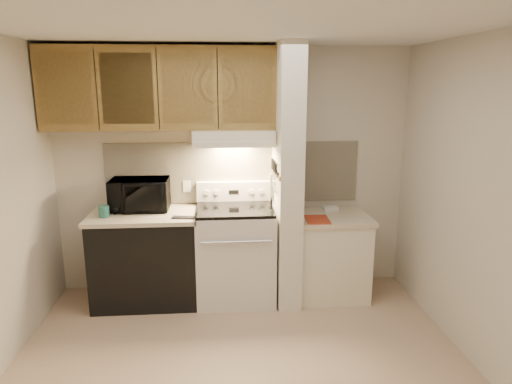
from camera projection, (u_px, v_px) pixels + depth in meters
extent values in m
plane|color=tan|center=(241.00, 364.00, 3.55)|extent=(3.60, 3.60, 0.00)
plane|color=white|center=(239.00, 25.00, 2.98)|extent=(3.60, 3.60, 0.00)
cube|color=beige|center=(233.00, 171.00, 4.72)|extent=(3.60, 2.50, 0.02)
cube|color=beige|center=(480.00, 204.00, 3.41)|extent=(0.02, 3.00, 2.50)
cube|color=beige|center=(233.00, 173.00, 4.71)|extent=(2.60, 0.02, 0.63)
cube|color=silver|center=(235.00, 255.00, 4.57)|extent=(0.76, 0.65, 0.92)
cube|color=black|center=(237.00, 263.00, 4.25)|extent=(0.50, 0.01, 0.30)
cylinder|color=silver|center=(236.00, 242.00, 4.16)|extent=(0.65, 0.02, 0.02)
cube|color=black|center=(235.00, 209.00, 4.46)|extent=(0.74, 0.64, 0.03)
cube|color=silver|center=(234.00, 191.00, 4.71)|extent=(0.76, 0.08, 0.20)
cube|color=black|center=(234.00, 192.00, 4.67)|extent=(0.10, 0.01, 0.04)
cylinder|color=silver|center=(206.00, 193.00, 4.64)|extent=(0.05, 0.02, 0.05)
cylinder|color=silver|center=(216.00, 192.00, 4.65)|extent=(0.05, 0.02, 0.05)
cylinder|color=silver|center=(251.00, 192.00, 4.68)|extent=(0.05, 0.02, 0.05)
cylinder|color=silver|center=(261.00, 192.00, 4.69)|extent=(0.05, 0.02, 0.05)
cube|color=black|center=(147.00, 259.00, 4.51)|extent=(1.00, 0.63, 0.87)
cube|color=beige|center=(144.00, 215.00, 4.41)|extent=(1.04, 0.67, 0.04)
cube|color=black|center=(184.00, 217.00, 4.24)|extent=(0.23, 0.10, 0.01)
cylinder|color=#27675C|center=(104.00, 211.00, 4.27)|extent=(0.11, 0.11, 0.11)
cube|color=#ECE6CB|center=(187.00, 186.00, 4.69)|extent=(0.08, 0.01, 0.12)
imported|color=black|center=(140.00, 194.00, 4.50)|extent=(0.56, 0.38, 0.31)
cube|color=silver|center=(287.00, 177.00, 4.42)|extent=(0.22, 0.70, 2.50)
cube|color=olive|center=(275.00, 172.00, 4.40)|extent=(0.01, 0.70, 0.04)
cube|color=black|center=(275.00, 171.00, 4.35)|extent=(0.02, 0.42, 0.04)
cube|color=silver|center=(276.00, 185.00, 4.22)|extent=(0.01, 0.03, 0.16)
cylinder|color=black|center=(276.00, 169.00, 4.18)|extent=(0.02, 0.02, 0.10)
cube|color=silver|center=(275.00, 184.00, 4.30)|extent=(0.01, 0.04, 0.18)
cylinder|color=black|center=(275.00, 167.00, 4.26)|extent=(0.02, 0.02, 0.10)
cube|color=silver|center=(274.00, 183.00, 4.39)|extent=(0.01, 0.04, 0.20)
cylinder|color=black|center=(274.00, 166.00, 4.34)|extent=(0.02, 0.02, 0.10)
cube|color=silver|center=(273.00, 179.00, 4.45)|extent=(0.01, 0.04, 0.16)
cylinder|color=black|center=(273.00, 164.00, 4.42)|extent=(0.02, 0.02, 0.10)
cube|color=silver|center=(272.00, 179.00, 4.54)|extent=(0.01, 0.04, 0.18)
cylinder|color=black|center=(272.00, 163.00, 4.48)|extent=(0.02, 0.02, 0.10)
cube|color=slate|center=(271.00, 185.00, 4.60)|extent=(0.03, 0.10, 0.24)
cube|color=#ECE6CB|center=(330.00, 257.00, 4.65)|extent=(0.70, 0.60, 0.81)
cube|color=beige|center=(332.00, 217.00, 4.56)|extent=(0.74, 0.64, 0.04)
cube|color=#AB361E|center=(317.00, 220.00, 4.39)|extent=(0.24, 0.31, 0.01)
cube|color=white|center=(330.00, 209.00, 4.72)|extent=(0.16, 0.12, 0.04)
cube|color=#ECE6CB|center=(234.00, 137.00, 4.42)|extent=(0.78, 0.44, 0.15)
cube|color=#ECE6CB|center=(234.00, 145.00, 4.23)|extent=(0.78, 0.04, 0.06)
cube|color=olive|center=(160.00, 89.00, 4.31)|extent=(2.18, 0.33, 0.77)
cube|color=olive|center=(65.00, 89.00, 4.09)|extent=(0.46, 0.01, 0.63)
cube|color=black|center=(96.00, 89.00, 4.11)|extent=(0.01, 0.01, 0.73)
cube|color=olive|center=(127.00, 89.00, 4.13)|extent=(0.46, 0.01, 0.63)
cube|color=black|center=(158.00, 89.00, 4.15)|extent=(0.01, 0.01, 0.73)
cube|color=olive|center=(188.00, 89.00, 4.17)|extent=(0.46, 0.01, 0.63)
cube|color=black|center=(218.00, 89.00, 4.19)|extent=(0.01, 0.01, 0.73)
cube|color=olive|center=(247.00, 89.00, 4.22)|extent=(0.46, 0.01, 0.63)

